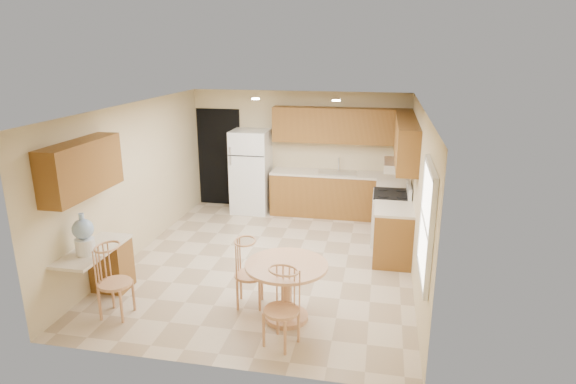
% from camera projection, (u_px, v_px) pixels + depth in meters
% --- Properties ---
extents(floor, '(5.50, 5.50, 0.00)m').
position_uv_depth(floor, '(269.00, 261.00, 7.84)').
color(floor, '#C5AE8F').
rests_on(floor, ground).
extents(ceiling, '(4.50, 5.50, 0.02)m').
position_uv_depth(ceiling, '(268.00, 107.00, 7.12)').
color(ceiling, white).
rests_on(ceiling, wall_back).
extents(wall_back, '(4.50, 0.02, 2.50)m').
position_uv_depth(wall_back, '(299.00, 152.00, 10.06)').
color(wall_back, beige).
rests_on(wall_back, floor).
extents(wall_front, '(4.50, 0.02, 2.50)m').
position_uv_depth(wall_front, '(206.00, 262.00, 4.89)').
color(wall_front, beige).
rests_on(wall_front, floor).
extents(wall_left, '(0.02, 5.50, 2.50)m').
position_uv_depth(wall_left, '(135.00, 180.00, 7.89)').
color(wall_left, beige).
rests_on(wall_left, floor).
extents(wall_right, '(0.02, 5.50, 2.50)m').
position_uv_depth(wall_right, '(417.00, 196.00, 7.06)').
color(wall_right, beige).
rests_on(wall_right, floor).
extents(doorway, '(0.90, 0.02, 2.10)m').
position_uv_depth(doorway, '(219.00, 157.00, 10.43)').
color(doorway, black).
rests_on(doorway, floor).
extents(base_cab_back, '(2.75, 0.60, 0.87)m').
position_uv_depth(base_cab_back, '(338.00, 195.00, 9.85)').
color(base_cab_back, brown).
rests_on(base_cab_back, floor).
extents(counter_back, '(2.75, 0.63, 0.04)m').
position_uv_depth(counter_back, '(339.00, 174.00, 9.72)').
color(counter_back, beige).
rests_on(counter_back, base_cab_back).
extents(base_cab_right_a, '(0.60, 0.59, 0.87)m').
position_uv_depth(base_cab_right_a, '(392.00, 208.00, 9.09)').
color(base_cab_right_a, brown).
rests_on(base_cab_right_a, floor).
extents(counter_right_a, '(0.63, 0.59, 0.04)m').
position_uv_depth(counter_right_a, '(393.00, 184.00, 8.96)').
color(counter_right_a, beige).
rests_on(counter_right_a, base_cab_right_a).
extents(base_cab_right_b, '(0.60, 0.80, 0.87)m').
position_uv_depth(base_cab_right_b, '(393.00, 236.00, 7.73)').
color(base_cab_right_b, brown).
rests_on(base_cab_right_b, floor).
extents(counter_right_b, '(0.63, 0.80, 0.04)m').
position_uv_depth(counter_right_b, '(395.00, 209.00, 7.59)').
color(counter_right_b, beige).
rests_on(counter_right_b, base_cab_right_b).
extents(upper_cab_back, '(2.75, 0.33, 0.70)m').
position_uv_depth(upper_cab_back, '(341.00, 125.00, 9.57)').
color(upper_cab_back, brown).
rests_on(upper_cab_back, wall_back).
extents(upper_cab_right, '(0.33, 2.42, 0.70)m').
position_uv_depth(upper_cab_right, '(406.00, 140.00, 8.05)').
color(upper_cab_right, brown).
rests_on(upper_cab_right, wall_right).
extents(upper_cab_left, '(0.33, 1.40, 0.70)m').
position_uv_depth(upper_cab_left, '(82.00, 168.00, 6.19)').
color(upper_cab_left, brown).
rests_on(upper_cab_left, wall_left).
extents(sink, '(0.78, 0.44, 0.01)m').
position_uv_depth(sink, '(338.00, 173.00, 9.72)').
color(sink, silver).
rests_on(sink, counter_back).
extents(range_hood, '(0.50, 0.76, 0.14)m').
position_uv_depth(range_hood, '(399.00, 165.00, 8.16)').
color(range_hood, silver).
rests_on(range_hood, upper_cab_right).
extents(desk_pedestal, '(0.48, 0.42, 0.72)m').
position_uv_depth(desk_pedestal, '(112.00, 265.00, 6.86)').
color(desk_pedestal, brown).
rests_on(desk_pedestal, floor).
extents(desk_top, '(0.50, 1.20, 0.04)m').
position_uv_depth(desk_top, '(93.00, 250.00, 6.40)').
color(desk_top, beige).
rests_on(desk_top, desk_pedestal).
extents(window, '(0.06, 1.12, 1.30)m').
position_uv_depth(window, '(427.00, 223.00, 5.25)').
color(window, white).
rests_on(window, wall_right).
extents(can_light_a, '(0.14, 0.14, 0.02)m').
position_uv_depth(can_light_a, '(256.00, 99.00, 8.34)').
color(can_light_a, white).
rests_on(can_light_a, ceiling).
extents(can_light_b, '(0.14, 0.14, 0.02)m').
position_uv_depth(can_light_b, '(336.00, 100.00, 8.08)').
color(can_light_b, white).
rests_on(can_light_b, ceiling).
extents(refrigerator, '(0.76, 0.74, 1.72)m').
position_uv_depth(refrigerator, '(251.00, 171.00, 10.02)').
color(refrigerator, white).
rests_on(refrigerator, floor).
extents(stove, '(0.65, 0.76, 1.09)m').
position_uv_depth(stove, '(391.00, 218.00, 8.45)').
color(stove, white).
rests_on(stove, floor).
extents(dining_table, '(1.04, 1.04, 0.77)m').
position_uv_depth(dining_table, '(286.00, 283.00, 6.03)').
color(dining_table, tan).
rests_on(dining_table, floor).
extents(chair_table_a, '(0.41, 0.53, 0.93)m').
position_uv_depth(chair_table_a, '(248.00, 269.00, 6.27)').
color(chair_table_a, tan).
rests_on(chair_table_a, floor).
extents(chair_table_b, '(0.41, 0.45, 0.93)m').
position_uv_depth(chair_table_b, '(280.00, 305.00, 5.40)').
color(chair_table_b, tan).
rests_on(chair_table_b, floor).
extents(chair_desk, '(0.42, 0.54, 0.95)m').
position_uv_depth(chair_desk, '(110.00, 278.00, 6.01)').
color(chair_desk, tan).
rests_on(chair_desk, floor).
extents(water_crock, '(0.27, 0.27, 0.55)m').
position_uv_depth(water_crock, '(84.00, 236.00, 6.17)').
color(water_crock, white).
rests_on(water_crock, desk_top).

